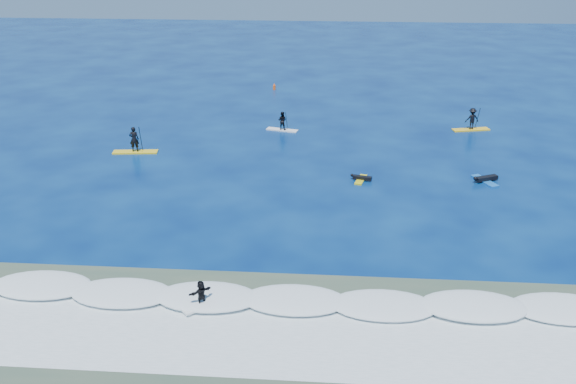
# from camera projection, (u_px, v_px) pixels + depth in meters

# --- Properties ---
(ground) EXTENTS (160.00, 160.00, 0.00)m
(ground) POSITION_uv_depth(u_px,v_px,m) (289.00, 211.00, 38.57)
(ground) COLOR #04174E
(ground) RESTS_ON ground
(shallow_water) EXTENTS (90.00, 13.00, 0.01)m
(shallow_water) POSITION_uv_depth(u_px,v_px,m) (263.00, 355.00, 25.70)
(shallow_water) COLOR #394E3E
(shallow_water) RESTS_ON ground
(breaking_wave) EXTENTS (40.00, 6.00, 0.30)m
(breaking_wave) POSITION_uv_depth(u_px,v_px,m) (273.00, 301.00, 29.38)
(breaking_wave) COLOR white
(breaking_wave) RESTS_ON ground
(whitewater) EXTENTS (34.00, 5.00, 0.02)m
(whitewater) POSITION_uv_depth(u_px,v_px,m) (266.00, 340.00, 26.63)
(whitewater) COLOR silver
(whitewater) RESTS_ON ground
(sup_paddler_left) EXTENTS (3.40, 1.20, 2.34)m
(sup_paddler_left) POSITION_uv_depth(u_px,v_px,m) (135.00, 143.00, 47.98)
(sup_paddler_left) COLOR yellow
(sup_paddler_left) RESTS_ON ground
(sup_paddler_center) EXTENTS (2.73, 1.32, 1.86)m
(sup_paddler_center) POSITION_uv_depth(u_px,v_px,m) (282.00, 122.00, 53.09)
(sup_paddler_center) COLOR white
(sup_paddler_center) RESTS_ON ground
(sup_paddler_right) EXTENTS (3.20, 1.47, 2.18)m
(sup_paddler_right) POSITION_uv_depth(u_px,v_px,m) (472.00, 120.00, 53.12)
(sup_paddler_right) COLOR yellow
(sup_paddler_right) RESTS_ON ground
(prone_paddler_near) EXTENTS (1.45, 1.89, 0.38)m
(prone_paddler_near) POSITION_uv_depth(u_px,v_px,m) (361.00, 179.00, 43.02)
(prone_paddler_near) COLOR yellow
(prone_paddler_near) RESTS_ON ground
(prone_paddler_far) EXTENTS (1.76, 2.35, 0.48)m
(prone_paddler_far) POSITION_uv_depth(u_px,v_px,m) (485.00, 179.00, 42.81)
(prone_paddler_far) COLOR #1760B3
(prone_paddler_far) RESTS_ON ground
(wave_surfer) EXTENTS (1.68, 1.57, 1.31)m
(wave_surfer) POSITION_uv_depth(u_px,v_px,m) (201.00, 295.00, 28.42)
(wave_surfer) COLOR white
(wave_surfer) RESTS_ON breaking_wave
(marker_buoy) EXTENTS (0.30, 0.30, 0.71)m
(marker_buoy) POSITION_uv_depth(u_px,v_px,m) (274.00, 87.00, 66.13)
(marker_buoy) COLOR #F25215
(marker_buoy) RESTS_ON ground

